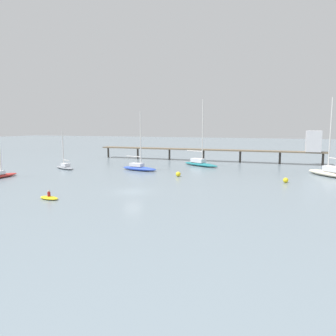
% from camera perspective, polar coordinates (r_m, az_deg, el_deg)
% --- Properties ---
extents(ground_plane, '(400.00, 400.00, 0.00)m').
position_cam_1_polar(ground_plane, '(44.20, -6.38, -4.23)').
color(ground_plane, slate).
extents(pier, '(57.50, 3.38, 7.87)m').
position_cam_1_polar(pier, '(80.15, 14.98, 3.80)').
color(pier, brown).
rests_on(pier, ground_plane).
extents(sailboat_gray, '(6.45, 4.30, 7.95)m').
position_cam_1_polar(sailboat_gray, '(70.21, -17.96, 0.28)').
color(sailboat_gray, gray).
rests_on(sailboat_gray, ground_plane).
extents(sailboat_cream, '(8.27, 9.32, 13.93)m').
position_cam_1_polar(sailboat_cream, '(63.81, 27.05, -0.62)').
color(sailboat_cream, beige).
rests_on(sailboat_cream, ground_plane).
extents(sailboat_blue, '(8.22, 3.50, 11.81)m').
position_cam_1_polar(sailboat_blue, '(64.61, -5.20, 0.17)').
color(sailboat_blue, '#2D4CB7').
rests_on(sailboat_blue, ground_plane).
extents(sailboat_teal, '(9.59, 6.70, 14.71)m').
position_cam_1_polar(sailboat_teal, '(71.99, 5.75, 1.03)').
color(sailboat_teal, '#1E727A').
rests_on(sailboat_teal, ground_plane).
extents(dinghy_yellow, '(3.03, 1.79, 1.14)m').
position_cam_1_polar(dinghy_yellow, '(42.14, -20.46, -4.96)').
color(dinghy_yellow, yellow).
rests_on(dinghy_yellow, ground_plane).
extents(mooring_buoy_mid, '(0.82, 0.82, 0.82)m').
position_cam_1_polar(mooring_buoy_mid, '(53.98, 20.27, -2.06)').
color(mooring_buoy_mid, yellow).
rests_on(mooring_buoy_mid, ground_plane).
extents(mooring_buoy_inner, '(0.88, 0.88, 0.88)m').
position_cam_1_polar(mooring_buoy_inner, '(56.82, 1.84, -1.10)').
color(mooring_buoy_inner, yellow).
rests_on(mooring_buoy_inner, ground_plane).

